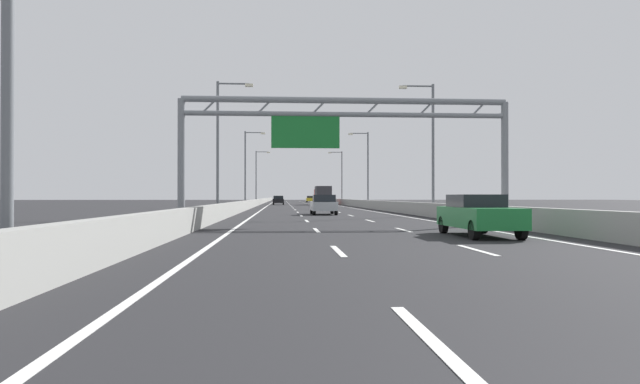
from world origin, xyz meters
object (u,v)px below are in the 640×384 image
Objects in this scene: yellow_car at (310,199)px; black_car at (278,200)px; sign_gantry at (341,127)px; streetlamp_right_mid at (430,141)px; box_truck at (323,195)px; silver_car at (323,205)px; streetlamp_left_distant at (257,174)px; streetlamp_right_far at (366,165)px; streetlamp_left_mid at (221,140)px; streetlamp_left_far at (247,164)px; green_car at (478,214)px; streetlamp_right_distant at (341,174)px.

black_car is (-7.26, -39.65, -0.01)m from yellow_car.
streetlamp_right_mid is (7.73, 12.31, 0.54)m from sign_gantry.
box_truck is (-3.88, 53.92, -3.72)m from streetlamp_right_mid.
sign_gantry is at bearing -90.97° from silver_car.
box_truck is (11.06, -8.83, -3.72)m from streetlamp_left_distant.
streetlamp_left_distant is at bearing -109.21° from yellow_car.
box_truck is (-3.88, 22.55, -3.72)m from streetlamp_right_far.
streetlamp_left_mid is at bearing 180.00° from streetlamp_right_mid.
streetlamp_left_far is at bearing -99.17° from black_car.
green_car is (11.13, -52.58, -4.64)m from streetlamp_left_far.
streetlamp_right_mid is at bearing -90.00° from streetlamp_right_far.
streetlamp_left_far reaches higher than green_car.
streetlamp_left_far is 34.75m from streetlamp_right_distant.
yellow_car is 0.96× the size of green_car.
streetlamp_right_distant is 2.06× the size of green_car.
silver_car is at bearing 89.03° from sign_gantry.
black_car is at bearing 94.09° from silver_car.
streetlamp_left_far is (-7.20, 43.69, 0.54)m from sign_gantry.
streetlamp_right_distant is 1.25× the size of box_truck.
streetlamp_left_mid is (-7.20, 12.31, 0.54)m from sign_gantry.
silver_car is (-7.47, -59.58, -4.63)m from streetlamp_right_distant.
streetlamp_right_far is (0.00, 31.38, 0.00)m from streetlamp_right_mid.
black_car is (-3.43, 67.08, -4.09)m from sign_gantry.
streetlamp_right_distant reaches higher than silver_car.
streetlamp_left_far reaches higher than box_truck.
streetlamp_right_distant is at bearing 64.55° from streetlamp_left_far.
yellow_car is (-3.90, 31.67, -4.62)m from streetlamp_right_distant.
sign_gantry is 106.88m from yellow_car.
yellow_car is 0.98× the size of silver_car.
black_car is (-11.15, 23.39, -4.64)m from streetlamp_right_far.
streetlamp_left_mid is at bearing -96.67° from yellow_car.
streetlamp_right_mid reaches higher than silver_car.
green_car is at bearing -81.45° from silver_car.
green_car is at bearing -89.94° from box_truck.
streetlamp_right_far is at bearing 75.17° from silver_car.
box_truck is at bearing -6.60° from black_car.
streetlamp_right_distant is at bearing -82.99° from yellow_car.
streetlamp_right_mid is 1.00× the size of streetlamp_right_distant.
streetlamp_right_distant is at bearing 84.12° from sign_gantry.
sign_gantry is at bearing -59.67° from streetlamp_left_mid.
silver_car reaches higher than black_car.
yellow_car is 1.06× the size of black_car.
streetlamp_left_mid is 55.09m from black_car.
streetlamp_right_far is 2.27× the size of black_car.
silver_car is 1.08× the size of black_car.
streetlamp_right_distant is 2.27× the size of black_car.
streetlamp_right_distant is 2.14× the size of yellow_car.
sign_gantry is at bearing -100.03° from streetlamp_right_far.
box_truck is at bearing 90.06° from green_car.
sign_gantry is 67.29m from black_car.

